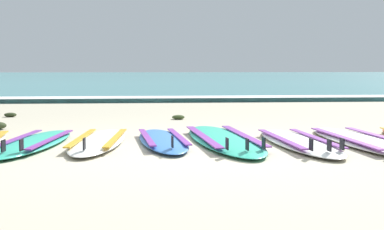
{
  "coord_description": "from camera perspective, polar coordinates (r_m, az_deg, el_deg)",
  "views": [
    {
      "loc": [
        -0.32,
        -5.08,
        0.84
      ],
      "look_at": [
        0.23,
        1.28,
        0.25
      ],
      "focal_mm": 48.92,
      "sensor_mm": 36.0,
      "label": 1
    }
  ],
  "objects": [
    {
      "name": "sea",
      "position": [
        42.23,
        -4.5,
        4.19
      ],
      "size": [
        80.0,
        60.0,
        0.1
      ],
      "primitive_type": "cube",
      "color": "teal",
      "rests_on": "ground"
    },
    {
      "name": "wave_foam_strip",
      "position": [
        12.72,
        -3.47,
        1.73
      ],
      "size": [
        80.0,
        0.93,
        0.11
      ],
      "primitive_type": "cube",
      "color": "white",
      "rests_on": "ground"
    },
    {
      "name": "surfboard_3",
      "position": [
        5.77,
        -3.22,
        -2.74
      ],
      "size": [
        0.67,
        1.99,
        0.18
      ],
      "color": "#3875CC",
      "rests_on": "ground"
    },
    {
      "name": "seaweed_clump_by_the_boards",
      "position": [
        9.3,
        -19.2,
        0.02
      ],
      "size": [
        0.2,
        0.16,
        0.07
      ],
      "primitive_type": "ellipsoid",
      "color": "#2D381E",
      "rests_on": "ground"
    },
    {
      "name": "surfboard_1",
      "position": [
        5.82,
        -16.86,
        -2.88
      ],
      "size": [
        0.78,
        2.15,
        0.18
      ],
      "color": "#2DB793",
      "rests_on": "ground"
    },
    {
      "name": "surfboard_5",
      "position": [
        5.75,
        11.47,
        -2.86
      ],
      "size": [
        0.65,
        2.21,
        0.18
      ],
      "color": "white",
      "rests_on": "ground"
    },
    {
      "name": "surfboard_6",
      "position": [
        5.99,
        18.14,
        -2.69
      ],
      "size": [
        0.74,
        2.5,
        0.18
      ],
      "color": "silver",
      "rests_on": "ground"
    },
    {
      "name": "ground_plane",
      "position": [
        5.16,
        -1.31,
        -4.09
      ],
      "size": [
        80.0,
        80.0,
        0.0
      ],
      "primitive_type": "plane",
      "color": "#B7AD93"
    },
    {
      "name": "surfboard_4",
      "position": [
        5.84,
        3.42,
        -2.63
      ],
      "size": [
        0.84,
        2.61,
        0.18
      ],
      "color": "#2DB793",
      "rests_on": "ground"
    },
    {
      "name": "surfboard_2",
      "position": [
        5.77,
        -10.14,
        -2.81
      ],
      "size": [
        0.67,
        2.1,
        0.18
      ],
      "color": "silver",
      "rests_on": "ground"
    },
    {
      "name": "seaweed_clump_mid_sand",
      "position": [
        8.37,
        -1.5,
        -0.24
      ],
      "size": [
        0.2,
        0.16,
        0.07
      ],
      "primitive_type": "ellipsoid",
      "color": "#384723",
      "rests_on": "ground"
    }
  ]
}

